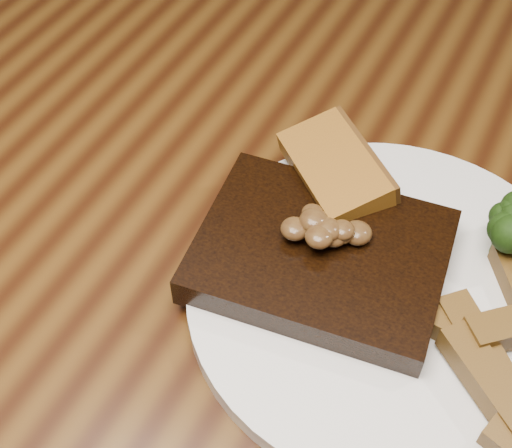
{
  "coord_description": "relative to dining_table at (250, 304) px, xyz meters",
  "views": [
    {
      "loc": [
        0.17,
        -0.31,
        1.2
      ],
      "look_at": [
        0.01,
        -0.0,
        0.78
      ],
      "focal_mm": 50.0,
      "sensor_mm": 36.0,
      "label": 1
    }
  ],
  "objects": [
    {
      "name": "dining_table",
      "position": [
        0.0,
        0.0,
        0.0
      ],
      "size": [
        1.6,
        0.9,
        0.75
      ],
      "color": "#452A0D",
      "rests_on": "ground"
    },
    {
      "name": "chair_far",
      "position": [
        -0.08,
        0.68,
        -0.2
      ],
      "size": [
        0.47,
        0.47,
        0.83
      ],
      "rotation": [
        0.0,
        0.0,
        3.35
      ],
      "color": "black",
      "rests_on": "ground"
    },
    {
      "name": "plate",
      "position": [
        0.12,
        -0.0,
        0.1
      ],
      "size": [
        0.33,
        0.33,
        0.01
      ],
      "primitive_type": "cylinder",
      "rotation": [
        0.0,
        0.0,
        0.1
      ],
      "color": "white",
      "rests_on": "dining_table"
    },
    {
      "name": "steak",
      "position": [
        0.06,
        -0.01,
        0.12
      ],
      "size": [
        0.2,
        0.16,
        0.03
      ],
      "primitive_type": "cube",
      "rotation": [
        0.0,
        0.0,
        0.12
      ],
      "color": "black",
      "rests_on": "plate"
    },
    {
      "name": "steak_bone",
      "position": [
        0.06,
        -0.07,
        0.11
      ],
      "size": [
        0.13,
        0.03,
        0.02
      ],
      "primitive_type": "cube",
      "rotation": [
        0.0,
        0.0,
        0.12
      ],
      "color": "#B8AD8F",
      "rests_on": "plate"
    },
    {
      "name": "mushroom_pile",
      "position": [
        0.07,
        -0.0,
        0.15
      ],
      "size": [
        0.06,
        0.06,
        0.03
      ],
      "primitive_type": null,
      "color": "brown",
      "rests_on": "steak"
    },
    {
      "name": "garlic_bread",
      "position": [
        0.04,
        0.07,
        0.12
      ],
      "size": [
        0.11,
        0.11,
        0.02
      ],
      "primitive_type": "cube",
      "rotation": [
        0.0,
        0.0,
        -0.7
      ],
      "color": "#9C641C",
      "rests_on": "plate"
    },
    {
      "name": "potato_wedges",
      "position": [
        0.19,
        -0.01,
        0.12
      ],
      "size": [
        0.12,
        0.12,
        0.02
      ],
      "primitive_type": null,
      "color": "brown",
      "rests_on": "plate"
    }
  ]
}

